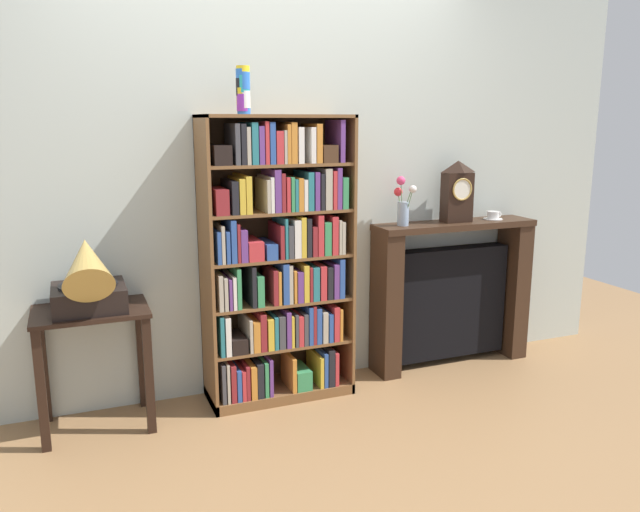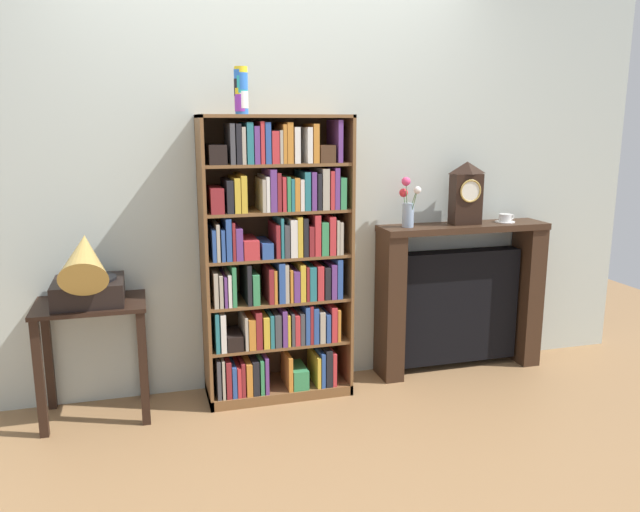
{
  "view_description": "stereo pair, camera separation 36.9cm",
  "coord_description": "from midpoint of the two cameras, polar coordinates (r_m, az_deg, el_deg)",
  "views": [
    {
      "loc": [
        -1.08,
        -3.29,
        1.6
      ],
      "look_at": [
        0.26,
        0.06,
        0.82
      ],
      "focal_mm": 35.36,
      "sensor_mm": 36.0,
      "label": 1
    },
    {
      "loc": [
        -0.73,
        -3.41,
        1.6
      ],
      "look_at": [
        0.26,
        0.06,
        0.82
      ],
      "focal_mm": 35.36,
      "sensor_mm": 36.0,
      "label": 2
    }
  ],
  "objects": [
    {
      "name": "bookshelf",
      "position": [
        3.61,
        -1.01,
        -0.78
      ],
      "size": [
        0.84,
        0.34,
        1.63
      ],
      "color": "brown",
      "rests_on": "ground"
    },
    {
      "name": "side_table_left",
      "position": [
        3.57,
        -17.16,
        -6.7
      ],
      "size": [
        0.57,
        0.41,
        0.65
      ],
      "color": "black",
      "rests_on": "ground"
    },
    {
      "name": "teacup_with_saucer",
      "position": [
        4.26,
        18.84,
        3.2
      ],
      "size": [
        0.13,
        0.12,
        0.05
      ],
      "color": "white",
      "rests_on": "fireplace_mantel"
    },
    {
      "name": "cup_stack",
      "position": [
        3.48,
        -4.06,
        14.71
      ],
      "size": [
        0.07,
        0.07,
        0.25
      ],
      "color": "blue",
      "rests_on": "bookshelf"
    },
    {
      "name": "fireplace_mantel",
      "position": [
        4.23,
        14.91,
        -3.72
      ],
      "size": [
        1.1,
        0.26,
        0.96
      ],
      "color": "#382316",
      "rests_on": "ground"
    },
    {
      "name": "wall_back",
      "position": [
        3.77,
        -0.51,
        7.57
      ],
      "size": [
        4.73,
        0.08,
        2.6
      ],
      "primitive_type": "cube",
      "color": "beige",
      "rests_on": "ground"
    },
    {
      "name": "ground_plane",
      "position": [
        3.83,
        -0.79,
        -12.74
      ],
      "size": [
        7.73,
        6.4,
        0.02
      ],
      "primitive_type": "cube",
      "color": "#997047"
    },
    {
      "name": "mantel_clock",
      "position": [
        4.08,
        15.65,
        5.49
      ],
      "size": [
        0.19,
        0.11,
        0.39
      ],
      "color": "black",
      "rests_on": "fireplace_mantel"
    },
    {
      "name": "gramophone",
      "position": [
        3.41,
        -17.54,
        -1.54
      ],
      "size": [
        0.36,
        0.49,
        0.46
      ],
      "color": "black",
      "rests_on": "side_table_left"
    },
    {
      "name": "flower_vase",
      "position": [
        3.91,
        10.69,
        4.54
      ],
      "size": [
        0.1,
        0.15,
        0.31
      ],
      "color": "#99B2D1",
      "rests_on": "fireplace_mantel"
    }
  ]
}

